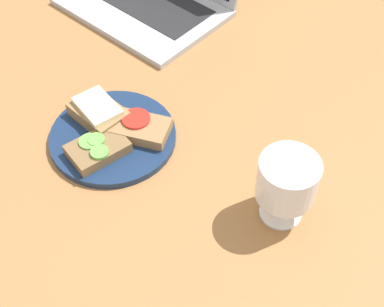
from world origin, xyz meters
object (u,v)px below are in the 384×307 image
sandwich_with_tomato (139,127)px  sandwich_with_cheese (98,112)px  sandwich_with_cucumber (98,148)px  wine_glass (287,182)px  plate (113,137)px

sandwich_with_tomato → sandwich_with_cheese: size_ratio=1.20×
sandwich_with_tomato → sandwich_with_cheese: 7.64cm
sandwich_with_cucumber → wine_glass: (28.44, 10.61, 5.30)cm
sandwich_with_tomato → plate: bearing=-132.2°
sandwich_with_cheese → wine_glass: 34.77cm
plate → sandwich_with_cheese: (-4.32, 1.01, 2.19)cm
sandwich_with_cheese → wine_glass: size_ratio=0.85×
sandwich_with_cheese → wine_glass: wine_glass is taller
sandwich_with_cucumber → sandwich_with_tomato: size_ratio=0.88×
sandwich_with_tomato → sandwich_with_cucumber: bearing=-102.6°
plate → sandwich_with_cucumber: sandwich_with_cucumber is taller
sandwich_with_cucumber → sandwich_with_tomato: 7.73cm
sandwich_with_cheese → wine_glass: bearing=8.9°
wine_glass → sandwich_with_cucumber: bearing=-159.5°
wine_glass → sandwich_with_tomato: bearing=-173.5°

